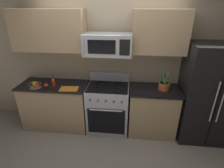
{
  "coord_description": "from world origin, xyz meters",
  "views": [
    {
      "loc": [
        0.38,
        -2.19,
        2.28
      ],
      "look_at": [
        0.09,
        0.51,
        1.03
      ],
      "focal_mm": 27.86,
      "sensor_mm": 36.0,
      "label": 1
    }
  ],
  "objects_px": {
    "utensil_crock": "(164,86)",
    "range_oven": "(108,107)",
    "cutting_board": "(69,89)",
    "fruit_basket": "(35,85)",
    "apple_loose": "(46,86)",
    "refrigerator": "(208,94)",
    "microwave": "(108,44)",
    "bottle_hot_sauce": "(53,82)"
  },
  "relations": [
    {
      "from": "bottle_hot_sauce",
      "to": "cutting_board",
      "type": "bearing_deg",
      "value": -16.46
    },
    {
      "from": "utensil_crock",
      "to": "bottle_hot_sauce",
      "type": "distance_m",
      "value": 1.98
    },
    {
      "from": "microwave",
      "to": "apple_loose",
      "type": "height_order",
      "value": "microwave"
    },
    {
      "from": "range_oven",
      "to": "refrigerator",
      "type": "height_order",
      "value": "refrigerator"
    },
    {
      "from": "microwave",
      "to": "cutting_board",
      "type": "xyz_separation_m",
      "value": [
        -0.67,
        -0.19,
        -0.76
      ]
    },
    {
      "from": "fruit_basket",
      "to": "apple_loose",
      "type": "height_order",
      "value": "fruit_basket"
    },
    {
      "from": "apple_loose",
      "to": "cutting_board",
      "type": "distance_m",
      "value": 0.44
    },
    {
      "from": "utensil_crock",
      "to": "range_oven",
      "type": "bearing_deg",
      "value": -179.51
    },
    {
      "from": "refrigerator",
      "to": "microwave",
      "type": "xyz_separation_m",
      "value": [
        -1.74,
        0.04,
        0.81
      ]
    },
    {
      "from": "utensil_crock",
      "to": "fruit_basket",
      "type": "distance_m",
      "value": 2.3
    },
    {
      "from": "refrigerator",
      "to": "utensil_crock",
      "type": "relative_size",
      "value": 5.08
    },
    {
      "from": "refrigerator",
      "to": "microwave",
      "type": "bearing_deg",
      "value": 178.59
    },
    {
      "from": "cutting_board",
      "to": "fruit_basket",
      "type": "bearing_deg",
      "value": 178.41
    },
    {
      "from": "refrigerator",
      "to": "apple_loose",
      "type": "xyz_separation_m",
      "value": [
        -2.85,
        -0.12,
        0.08
      ]
    },
    {
      "from": "range_oven",
      "to": "bottle_hot_sauce",
      "type": "relative_size",
      "value": 5.71
    },
    {
      "from": "bottle_hot_sauce",
      "to": "utensil_crock",
      "type": "bearing_deg",
      "value": 2.38
    },
    {
      "from": "refrigerator",
      "to": "bottle_hot_sauce",
      "type": "bearing_deg",
      "value": -178.82
    },
    {
      "from": "microwave",
      "to": "utensil_crock",
      "type": "distance_m",
      "value": 1.21
    },
    {
      "from": "microwave",
      "to": "bottle_hot_sauce",
      "type": "xyz_separation_m",
      "value": [
        -0.99,
        -0.1,
        -0.68
      ]
    },
    {
      "from": "refrigerator",
      "to": "range_oven",
      "type": "bearing_deg",
      "value": 179.44
    },
    {
      "from": "refrigerator",
      "to": "cutting_board",
      "type": "relative_size",
      "value": 5.46
    },
    {
      "from": "microwave",
      "to": "bottle_hot_sauce",
      "type": "relative_size",
      "value": 4.16
    },
    {
      "from": "refrigerator",
      "to": "fruit_basket",
      "type": "bearing_deg",
      "value": -177.52
    },
    {
      "from": "microwave",
      "to": "refrigerator",
      "type": "bearing_deg",
      "value": -1.41
    },
    {
      "from": "fruit_basket",
      "to": "apple_loose",
      "type": "xyz_separation_m",
      "value": [
        0.2,
        0.01,
        -0.01
      ]
    },
    {
      "from": "refrigerator",
      "to": "utensil_crock",
      "type": "distance_m",
      "value": 0.76
    },
    {
      "from": "range_oven",
      "to": "utensil_crock",
      "type": "relative_size",
      "value": 3.18
    },
    {
      "from": "range_oven",
      "to": "microwave",
      "type": "height_order",
      "value": "microwave"
    },
    {
      "from": "fruit_basket",
      "to": "apple_loose",
      "type": "bearing_deg",
      "value": 3.63
    },
    {
      "from": "range_oven",
      "to": "utensil_crock",
      "type": "bearing_deg",
      "value": 0.49
    },
    {
      "from": "apple_loose",
      "to": "fruit_basket",
      "type": "bearing_deg",
      "value": -176.37
    },
    {
      "from": "utensil_crock",
      "to": "bottle_hot_sauce",
      "type": "height_order",
      "value": "utensil_crock"
    },
    {
      "from": "fruit_basket",
      "to": "bottle_hot_sauce",
      "type": "xyz_separation_m",
      "value": [
        0.32,
        0.08,
        0.04
      ]
    },
    {
      "from": "microwave",
      "to": "utensil_crock",
      "type": "bearing_deg",
      "value": -0.99
    },
    {
      "from": "refrigerator",
      "to": "fruit_basket",
      "type": "xyz_separation_m",
      "value": [
        -3.05,
        -0.13,
        0.09
      ]
    },
    {
      "from": "utensil_crock",
      "to": "apple_loose",
      "type": "relative_size",
      "value": 4.38
    },
    {
      "from": "range_oven",
      "to": "utensil_crock",
      "type": "height_order",
      "value": "utensil_crock"
    },
    {
      "from": "range_oven",
      "to": "fruit_basket",
      "type": "relative_size",
      "value": 4.96
    },
    {
      "from": "range_oven",
      "to": "refrigerator",
      "type": "bearing_deg",
      "value": -0.56
    },
    {
      "from": "range_oven",
      "to": "microwave",
      "type": "bearing_deg",
      "value": 90.0
    },
    {
      "from": "range_oven",
      "to": "cutting_board",
      "type": "height_order",
      "value": "range_oven"
    },
    {
      "from": "microwave",
      "to": "fruit_basket",
      "type": "relative_size",
      "value": 3.61
    }
  ]
}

